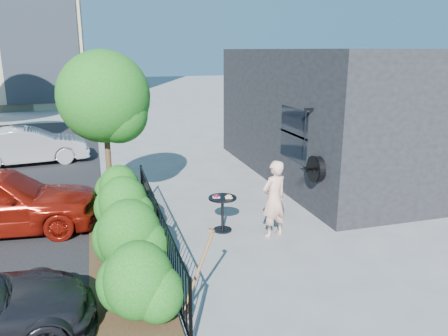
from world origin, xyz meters
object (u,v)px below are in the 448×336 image
object	(u,v)px
woman	(274,199)
patio_tree	(107,102)
car_silver	(29,146)
cafe_table	(222,208)
shovel	(196,279)

from	to	relation	value
woman	patio_tree	bearing A→B (deg)	-56.03
woman	car_silver	xyz separation A→B (m)	(-5.93, 8.34, -0.20)
cafe_table	woman	xyz separation A→B (m)	(0.99, -0.59, 0.31)
patio_tree	car_silver	distance (m)	6.72
shovel	car_silver	bearing A→B (deg)	108.51
cafe_table	shovel	world-z (taller)	shovel
patio_tree	cafe_table	bearing A→B (deg)	-40.32
shovel	car_silver	world-z (taller)	shovel
cafe_table	shovel	xyz separation A→B (m)	(-1.32, -3.08, 0.09)
patio_tree	shovel	bearing A→B (deg)	-78.99
shovel	car_silver	xyz separation A→B (m)	(-3.63, 10.83, 0.01)
woman	car_silver	bearing A→B (deg)	-72.89
patio_tree	car_silver	bearing A→B (deg)	114.54
cafe_table	woman	world-z (taller)	woman
woman	shovel	distance (m)	3.40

